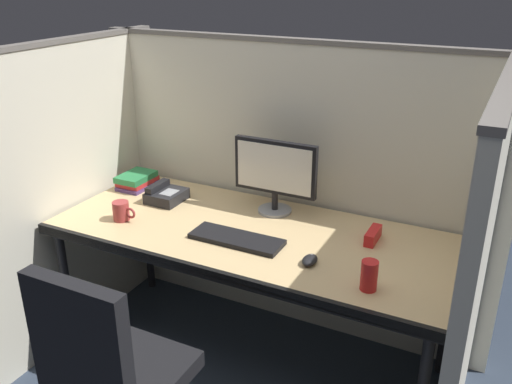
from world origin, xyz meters
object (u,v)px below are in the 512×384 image
object	(u,v)px
monitor_center	(275,172)
red_stapler	(373,235)
keyboard_main	(237,239)
desk_phone	(166,195)
desk	(250,241)
book_stack	(137,180)
computer_mouse	(310,260)
coffee_mug	(122,211)
soda_can	(369,275)

from	to	relation	value
monitor_center	red_stapler	distance (m)	0.57
keyboard_main	desk_phone	world-z (taller)	desk_phone
desk	monitor_center	xyz separation A→B (m)	(0.01, 0.26, 0.27)
monitor_center	red_stapler	world-z (taller)	monitor_center
desk_phone	book_stack	bearing A→B (deg)	160.88
computer_mouse	desk	bearing A→B (deg)	157.27
keyboard_main	coffee_mug	xyz separation A→B (m)	(-0.61, -0.05, 0.04)
computer_mouse	book_stack	bearing A→B (deg)	162.70
desk_phone	keyboard_main	bearing A→B (deg)	-23.15
monitor_center	desk	bearing A→B (deg)	-91.36
keyboard_main	computer_mouse	xyz separation A→B (m)	(0.37, -0.04, 0.01)
desk	coffee_mug	world-z (taller)	coffee_mug
computer_mouse	book_stack	size ratio (longest dim) A/B	0.44
book_stack	soda_can	xyz separation A→B (m)	(1.46, -0.45, 0.02)
keyboard_main	coffee_mug	size ratio (longest dim) A/B	3.41
red_stapler	desk	bearing A→B (deg)	-162.56
red_stapler	computer_mouse	bearing A→B (deg)	-119.57
soda_can	coffee_mug	size ratio (longest dim) A/B	0.97
red_stapler	soda_can	bearing A→B (deg)	-77.03
desk	monitor_center	world-z (taller)	monitor_center
keyboard_main	soda_can	world-z (taller)	soda_can
monitor_center	coffee_mug	world-z (taller)	monitor_center
monitor_center	computer_mouse	world-z (taller)	monitor_center
coffee_mug	book_stack	bearing A→B (deg)	118.32
desk	keyboard_main	size ratio (longest dim) A/B	4.42
computer_mouse	desk_phone	size ratio (longest dim) A/B	0.51
book_stack	desk_phone	distance (m)	0.27
desk	computer_mouse	size ratio (longest dim) A/B	19.79
computer_mouse	desk_phone	world-z (taller)	desk_phone
monitor_center	keyboard_main	distance (m)	0.42
monitor_center	keyboard_main	world-z (taller)	monitor_center
book_stack	monitor_center	bearing A→B (deg)	2.85
red_stapler	monitor_center	bearing A→B (deg)	170.21
desk	keyboard_main	distance (m)	0.12
soda_can	monitor_center	bearing A→B (deg)	141.71
monitor_center	computer_mouse	xyz separation A→B (m)	(0.35, -0.41, -0.20)
keyboard_main	coffee_mug	world-z (taller)	coffee_mug
keyboard_main	monitor_center	bearing A→B (deg)	87.07
red_stapler	soda_can	world-z (taller)	soda_can
desk	red_stapler	size ratio (longest dim) A/B	12.67
monitor_center	red_stapler	xyz separation A→B (m)	(0.53, -0.09, -0.19)
desk_phone	coffee_mug	xyz separation A→B (m)	(-0.05, -0.29, 0.01)
computer_mouse	monitor_center	bearing A→B (deg)	130.54
desk	computer_mouse	distance (m)	0.39
desk_phone	soda_can	world-z (taller)	soda_can
desk	soda_can	bearing A→B (deg)	-20.20
desk	desk_phone	bearing A→B (deg)	167.17
book_stack	desk	bearing A→B (deg)	-14.84
monitor_center	desk_phone	world-z (taller)	monitor_center
desk_phone	computer_mouse	bearing A→B (deg)	-16.78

